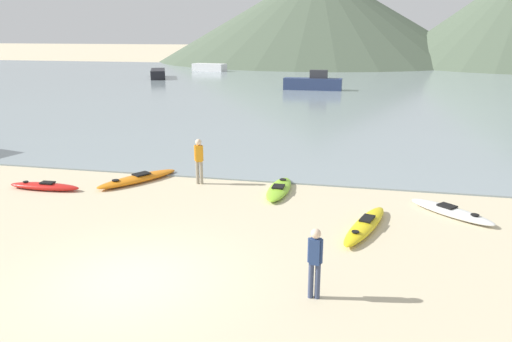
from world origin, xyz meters
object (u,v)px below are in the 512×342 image
at_px(person_near_waterline, 199,158).
at_px(person_near_foreground, 315,259).
at_px(kayak_on_sand_1, 45,186).
at_px(moored_boat_0, 313,83).
at_px(moored_boat_2, 209,67).
at_px(kayak_on_sand_4, 138,179).
at_px(kayak_on_sand_0, 365,225).
at_px(kayak_on_sand_2, 279,189).
at_px(kayak_on_sand_3, 451,211).
at_px(moored_boat_3, 158,74).

bearing_deg(person_near_waterline, person_near_foreground, -55.53).
height_order(kayak_on_sand_1, moored_boat_0, moored_boat_0).
relative_size(moored_boat_0, moored_boat_2, 1.11).
bearing_deg(moored_boat_2, kayak_on_sand_4, -75.31).
xyz_separation_m(person_near_foreground, person_near_waterline, (-5.21, 7.58, 0.07)).
xyz_separation_m(kayak_on_sand_0, kayak_on_sand_1, (-11.65, 1.38, -0.01)).
height_order(kayak_on_sand_4, person_near_foreground, person_near_foreground).
bearing_deg(moored_boat_0, moored_boat_2, 129.70).
relative_size(kayak_on_sand_2, kayak_on_sand_4, 0.86).
distance_m(kayak_on_sand_2, moored_boat_0, 32.59).
height_order(kayak_on_sand_0, kayak_on_sand_2, kayak_on_sand_0).
bearing_deg(kayak_on_sand_2, person_near_waterline, 173.13).
xyz_separation_m(kayak_on_sand_1, moored_boat_2, (-11.02, 54.93, 0.45)).
distance_m(kayak_on_sand_3, person_near_waterline, 9.11).
relative_size(kayak_on_sand_2, moored_boat_2, 0.57).
distance_m(kayak_on_sand_1, person_near_waterline, 5.79).
xyz_separation_m(kayak_on_sand_1, kayak_on_sand_3, (14.31, 0.43, -0.00)).
distance_m(kayak_on_sand_3, moored_boat_0, 34.59).
relative_size(kayak_on_sand_4, moored_boat_0, 0.60).
bearing_deg(kayak_on_sand_4, person_near_waterline, 6.96).
xyz_separation_m(kayak_on_sand_3, person_near_foreground, (-3.73, -6.06, 0.81)).
bearing_deg(kayak_on_sand_1, person_near_waterline, 19.98).
bearing_deg(person_near_foreground, moored_boat_0, 96.17).
xyz_separation_m(moored_boat_2, moored_boat_3, (-2.78, -12.10, -0.00)).
height_order(kayak_on_sand_3, person_near_waterline, person_near_waterline).
distance_m(kayak_on_sand_2, moored_boat_3, 46.92).
bearing_deg(kayak_on_sand_4, kayak_on_sand_0, -19.25).
bearing_deg(person_near_foreground, moored_boat_3, 116.71).
xyz_separation_m(kayak_on_sand_4, moored_boat_2, (-13.97, 53.27, 0.44)).
bearing_deg(moored_boat_0, person_near_foreground, -83.83).
xyz_separation_m(kayak_on_sand_0, person_near_foreground, (-1.07, -4.25, 0.80)).
distance_m(kayak_on_sand_1, person_near_foreground, 12.01).
bearing_deg(kayak_on_sand_0, person_near_waterline, 152.00).
relative_size(kayak_on_sand_3, person_near_waterline, 1.53).
bearing_deg(moored_boat_2, moored_boat_3, -102.92).
bearing_deg(kayak_on_sand_1, moored_boat_2, 101.34).
bearing_deg(person_near_foreground, kayak_on_sand_2, 105.77).
height_order(kayak_on_sand_1, moored_boat_3, moored_boat_3).
relative_size(person_near_foreground, moored_boat_2, 0.32).
relative_size(kayak_on_sand_4, moored_boat_2, 0.66).
distance_m(kayak_on_sand_3, kayak_on_sand_4, 11.43).
bearing_deg(kayak_on_sand_1, kayak_on_sand_3, 1.73).
height_order(moored_boat_0, moored_boat_3, moored_boat_0).
bearing_deg(kayak_on_sand_4, kayak_on_sand_2, -0.88).
height_order(kayak_on_sand_0, moored_boat_3, moored_boat_3).
height_order(kayak_on_sand_0, kayak_on_sand_3, kayak_on_sand_0).
bearing_deg(person_near_waterline, moored_boat_3, 115.13).
xyz_separation_m(kayak_on_sand_1, kayak_on_sand_4, (2.95, 1.66, 0.00)).
distance_m(kayak_on_sand_1, moored_boat_0, 34.66).
bearing_deg(person_near_foreground, moored_boat_2, 109.63).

